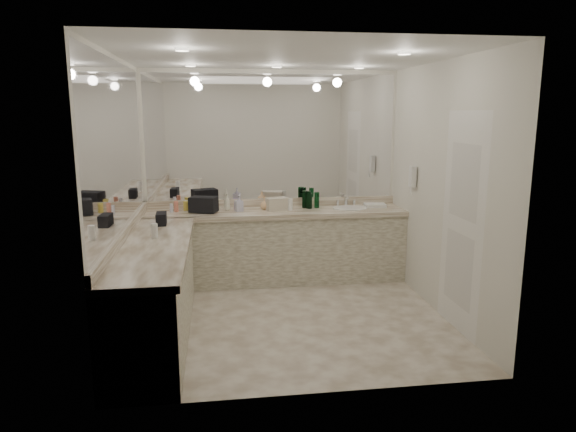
{
  "coord_description": "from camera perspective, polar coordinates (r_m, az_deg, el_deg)",
  "views": [
    {
      "loc": [
        -0.69,
        -4.97,
        2.08
      ],
      "look_at": [
        0.05,
        0.4,
        0.99
      ],
      "focal_mm": 32.0,
      "sensor_mm": 36.0,
      "label": 1
    }
  ],
  "objects": [
    {
      "name": "amenity_bottle_1",
      "position": [
        6.42,
        -11.28,
        1.12
      ],
      "size": [
        0.06,
        0.06,
        0.12
      ],
      "primitive_type": "cylinder",
      "color": "#F2D84C",
      "rests_on": "vanity_back_top"
    },
    {
      "name": "green_bottle_3",
      "position": [
        6.48,
        1.97,
        1.85
      ],
      "size": [
        0.06,
        0.06,
        0.21
      ],
      "primitive_type": "cylinder",
      "color": "#0B5220",
      "rests_on": "vanity_back_top"
    },
    {
      "name": "amenity_bottle_3",
      "position": [
        6.31,
        0.23,
        1.3
      ],
      "size": [
        0.06,
        0.06,
        0.14
      ],
      "primitive_type": "cylinder",
      "color": "white",
      "rests_on": "vanity_back_top"
    },
    {
      "name": "mirror_left",
      "position": [
        5.06,
        -18.25,
        7.4
      ],
      "size": [
        0.01,
        2.92,
        1.55
      ],
      "primitive_type": "cube",
      "color": "white",
      "rests_on": "wall_left"
    },
    {
      "name": "hand_towel",
      "position": [
        6.62,
        9.64,
        1.19
      ],
      "size": [
        0.28,
        0.2,
        0.04
      ],
      "primitive_type": "cube",
      "rotation": [
        0.0,
        0.0,
        -0.11
      ],
      "color": "white",
      "rests_on": "vanity_back_top"
    },
    {
      "name": "soap_bottle_c",
      "position": [
        6.35,
        -2.55,
        1.41
      ],
      "size": [
        0.15,
        0.15,
        0.16
      ],
      "primitive_type": "imported",
      "rotation": [
        0.0,
        0.0,
        -0.29
      ],
      "color": "#FCC78A",
      "rests_on": "vanity_back_top"
    },
    {
      "name": "black_toiletry_bag",
      "position": [
        6.24,
        -9.36,
        1.2
      ],
      "size": [
        0.36,
        0.29,
        0.18
      ],
      "primitive_type": "cube",
      "rotation": [
        0.0,
        0.0,
        -0.33
      ],
      "color": "black",
      "rests_on": "vanity_back_top"
    },
    {
      "name": "cream_cosmetic_case",
      "position": [
        6.32,
        -1.26,
        1.36
      ],
      "size": [
        0.3,
        0.22,
        0.15
      ],
      "primitive_type": "cube",
      "rotation": [
        0.0,
        0.0,
        0.25
      ],
      "color": "beige",
      "rests_on": "vanity_back_top"
    },
    {
      "name": "amenity_bottle_5",
      "position": [
        6.32,
        -12.84,
        0.86
      ],
      "size": [
        0.04,
        0.04,
        0.11
      ],
      "primitive_type": "cylinder",
      "color": "silver",
      "rests_on": "vanity_back_top"
    },
    {
      "name": "vanity_left_top",
      "position": [
        4.86,
        -14.74,
        -3.39
      ],
      "size": [
        0.64,
        2.42,
        0.06
      ],
      "primitive_type": "cube",
      "color": "silver",
      "rests_on": "vanity_left_base"
    },
    {
      "name": "vanity_back_top",
      "position": [
        6.31,
        -1.46,
        0.36
      ],
      "size": [
        3.2,
        0.64,
        0.06
      ],
      "primitive_type": "cube",
      "color": "silver",
      "rests_on": "vanity_back_base"
    },
    {
      "name": "sink",
      "position": [
        6.49,
        6.9,
        0.82
      ],
      "size": [
        0.44,
        0.44,
        0.03
      ],
      "primitive_type": "cylinder",
      "color": "white",
      "rests_on": "vanity_back_top"
    },
    {
      "name": "backsplash_back",
      "position": [
        6.58,
        -1.74,
        1.53
      ],
      "size": [
        3.2,
        0.04,
        0.1
      ],
      "primitive_type": "cube",
      "color": "silver",
      "rests_on": "vanity_back_top"
    },
    {
      "name": "amenity_bottle_0",
      "position": [
        6.41,
        -5.84,
        1.14
      ],
      "size": [
        0.04,
        0.04,
        0.08
      ],
      "primitive_type": "cylinder",
      "color": "#9966B2",
      "rests_on": "vanity_back_top"
    },
    {
      "name": "wall_right",
      "position": [
        5.53,
        16.72,
        2.82
      ],
      "size": [
        0.02,
        3.0,
        2.6
      ],
      "primitive_type": "cube",
      "color": "silver",
      "rests_on": "floor"
    },
    {
      "name": "wall_phone",
      "position": [
        6.14,
        13.67,
        4.27
      ],
      "size": [
        0.06,
        0.1,
        0.24
      ],
      "primitive_type": "cube",
      "color": "white",
      "rests_on": "wall_right"
    },
    {
      "name": "wall_back",
      "position": [
        6.55,
        -1.78,
        4.57
      ],
      "size": [
        3.2,
        0.02,
        2.6
      ],
      "primitive_type": "cube",
      "color": "silver",
      "rests_on": "floor"
    },
    {
      "name": "green_bottle_0",
      "position": [
        6.48,
        3.22,
        1.8
      ],
      "size": [
        0.06,
        0.06,
        0.2
      ],
      "primitive_type": "cylinder",
      "color": "#0B5220",
      "rests_on": "vanity_back_top"
    },
    {
      "name": "mirror_back",
      "position": [
        6.5,
        -1.8,
        8.72
      ],
      "size": [
        3.12,
        0.01,
        1.55
      ],
      "primitive_type": "cube",
      "color": "white",
      "rests_on": "wall_back"
    },
    {
      "name": "backsplash_left",
      "position": [
        5.17,
        -17.59,
        -1.75
      ],
      "size": [
        0.04,
        3.0,
        0.1
      ],
      "primitive_type": "cube",
      "color": "silver",
      "rests_on": "vanity_left_top"
    },
    {
      "name": "green_bottle_1",
      "position": [
        6.41,
        2.37,
        1.69
      ],
      "size": [
        0.07,
        0.07,
        0.2
      ],
      "primitive_type": "cylinder",
      "color": "#0B5220",
      "rests_on": "vanity_back_top"
    },
    {
      "name": "vanity_left_base",
      "position": [
        4.99,
        -14.59,
        -8.39
      ],
      "size": [
        0.6,
        2.4,
        0.84
      ],
      "primitive_type": "cube",
      "color": "beige",
      "rests_on": "floor"
    },
    {
      "name": "floor",
      "position": [
        5.43,
        0.03,
        -11.11
      ],
      "size": [
        3.2,
        3.2,
        0.0
      ],
      "primitive_type": "plane",
      "color": "beige",
      "rests_on": "ground"
    },
    {
      "name": "vanity_back_base",
      "position": [
        6.42,
        -1.45,
        -3.56
      ],
      "size": [
        3.2,
        0.6,
        0.84
      ],
      "primitive_type": "cube",
      "color": "beige",
      "rests_on": "floor"
    },
    {
      "name": "wall_left",
      "position": [
        5.11,
        -18.05,
        2.07
      ],
      "size": [
        0.02,
        3.0,
        2.6
      ],
      "primitive_type": "cube",
      "color": "silver",
      "rests_on": "floor"
    },
    {
      "name": "ceiling",
      "position": [
        5.04,
        0.04,
        17.34
      ],
      "size": [
        3.2,
        3.2,
        0.0
      ],
      "primitive_type": "plane",
      "color": "white",
      "rests_on": "floor"
    },
    {
      "name": "amenity_bottle_4",
      "position": [
        6.35,
        -12.32,
        1.04
      ],
      "size": [
        0.05,
        0.05,
        0.13
      ],
      "primitive_type": "cylinder",
      "color": "#E57F66",
      "rests_on": "vanity_back_top"
    },
    {
      "name": "green_bottle_2",
      "position": [
        6.47,
        1.89,
        1.88
      ],
      "size": [
        0.07,
        0.07,
        0.22
      ],
      "primitive_type": "cylinder",
      "color": "#0B5220",
      "rests_on": "vanity_back_top"
    },
    {
      "name": "soap_bottle_a",
      "position": [
        6.35,
        -6.8,
        1.55
      ],
      "size": [
        0.1,
        0.1,
        0.2
      ],
      "primitive_type": "imported",
      "rotation": [
        0.0,
        0.0,
        0.33
      ],
      "color": "white",
      "rests_on": "vanity_back_top"
    },
    {
      "name": "green_bottle_4",
      "position": [
        6.47,
        2.23,
        1.85
      ],
      "size": [
        0.07,
        0.07,
        0.21
      ],
      "primitive_type": "cylinder",
      "color": "#0B5220",
      "rests_on": "vanity_back_top"
    },
    {
      "name": "door",
      "position": [
        5.12,
        18.73,
        -0.8
      ],
      "size": [
        0.02,
        0.82,
        2.1
      ],
      "primitive_type": "cube",
      "color": "white",
      "rests_on": "wall_right"
    },
    {
      "name": "amenity_bottle_2",
      "position": [
        6.38,
        -8.64,
        1.16
      ],
      "size": [
        0.04,
        0.04,
        0.12
      ],
      "primitive_type": "cylinder",
      "color": "white",
      "rests_on": "vanity_back_top"
    },
    {
      "name": "black_bag_spill",
      "position": [
        5.67,
        -13.9,
        -0.27
      ],
      "size": [
        0.12,
        0.24,
        0.13
      ],
      "primitive_type": "cube",
      "rotation": [
        0.0,
        0.0,
        0.05
      ],
      "color": "black",
      "rests_on": "vanity_left_top"
    },
    {
      "name": "soap_bottle_b",
      "position": [
        6.25,
        -5.48,
        1.4
      ],
      "size": [
        0.11,
        0.11,
        0.2
      ],
      "primitive_type": "imported",
      "rotation": [
        0.0,
        0.0,
        0.31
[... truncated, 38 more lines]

